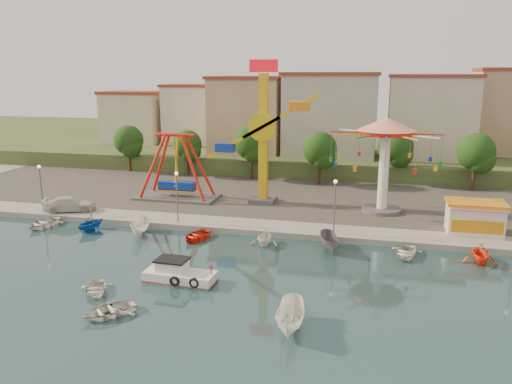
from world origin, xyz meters
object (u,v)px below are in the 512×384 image
(skiff, at_px, (291,318))
(van, at_px, (70,204))
(cabin_motorboat, at_px, (178,275))
(rowboat_a, at_px, (96,289))
(wave_swinger, at_px, (385,144))
(pirate_ship_ride, at_px, (177,168))
(kamikaze_tower, at_px, (267,138))

(skiff, bearing_deg, van, 142.88)
(cabin_motorboat, height_order, rowboat_a, cabin_motorboat)
(wave_swinger, bearing_deg, rowboat_a, -128.14)
(pirate_ship_ride, relative_size, rowboat_a, 3.19)
(kamikaze_tower, bearing_deg, cabin_motorboat, -94.41)
(kamikaze_tower, xyz_separation_m, cabin_motorboat, (-1.76, -22.88, -7.83))
(pirate_ship_ride, xyz_separation_m, wave_swinger, (24.40, -0.23, 3.80))
(wave_swinger, height_order, skiff, wave_swinger)
(wave_swinger, xyz_separation_m, skiff, (-5.37, -27.47, -7.33))
(van, bearing_deg, pirate_ship_ride, -70.12)
(wave_swinger, distance_m, cabin_motorboat, 27.85)
(kamikaze_tower, height_order, wave_swinger, kamikaze_tower)
(cabin_motorboat, distance_m, van, 23.31)
(wave_swinger, height_order, cabin_motorboat, wave_swinger)
(kamikaze_tower, distance_m, van, 23.35)
(pirate_ship_ride, distance_m, rowboat_a, 26.44)
(cabin_motorboat, bearing_deg, van, 145.38)
(kamikaze_tower, relative_size, van, 3.03)
(wave_swinger, relative_size, cabin_motorboat, 2.09)
(van, bearing_deg, skiff, -146.48)
(skiff, bearing_deg, pirate_ship_ride, 121.61)
(cabin_motorboat, distance_m, skiff, 11.06)
(pirate_ship_ride, distance_m, van, 12.90)
(wave_swinger, relative_size, skiff, 2.59)
(rowboat_a, relative_size, van, 0.58)
(kamikaze_tower, bearing_deg, skiff, -74.33)
(wave_swinger, relative_size, rowboat_a, 3.70)
(pirate_ship_ride, height_order, van, pirate_ship_ride)
(pirate_ship_ride, distance_m, skiff, 33.79)
(cabin_motorboat, bearing_deg, pirate_ship_ride, 114.86)
(skiff, bearing_deg, kamikaze_tower, 102.79)
(wave_swinger, distance_m, van, 35.35)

